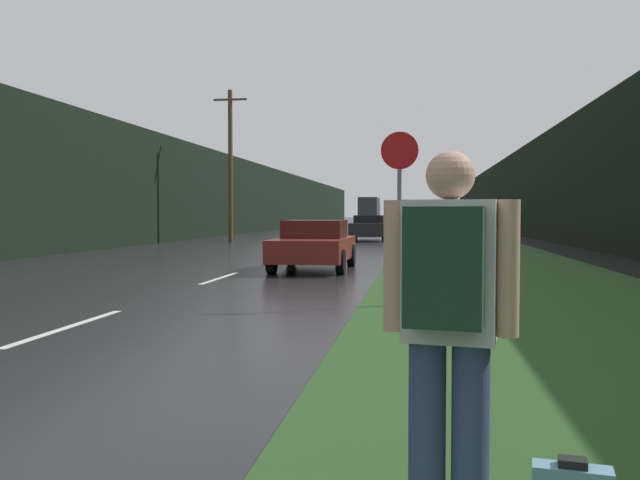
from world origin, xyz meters
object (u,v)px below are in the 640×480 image
Objects in this scene: stop_sign at (399,203)px; delivery_truck at (369,211)px; car_passing_near at (314,245)px; car_passing_far at (369,228)px; hitchhiker_with_backpack at (448,317)px.

delivery_truck is (-6.15, 77.76, 0.22)m from stop_sign.
car_passing_far is (-0.00, 20.16, 0.05)m from car_passing_near.
stop_sign is 7.47m from car_passing_near.
stop_sign is 1.57× the size of hitchhiker_with_backpack.
stop_sign is at bearing 95.23° from car_passing_far.
stop_sign is 7.94m from hitchhiker_with_backpack.
hitchhiker_with_backpack is at bearing 101.19° from car_passing_near.
hitchhiker_with_backpack is 15.16m from car_passing_near.
hitchhiker_with_backpack reaches higher than car_passing_far.
delivery_truck is at bearing -85.86° from car_passing_far.
hitchhiker_with_backpack is at bearing -85.59° from delivery_truck.
delivery_truck is (-3.67, 70.79, 1.22)m from car_passing_near.
car_passing_near is 70.90m from delivery_truck.
stop_sign reaches higher than car_passing_far.
car_passing_near is at bearing 110.45° from hitchhiker_with_backpack.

